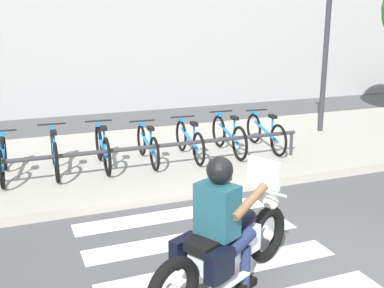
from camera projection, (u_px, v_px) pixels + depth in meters
The scene contains 15 objects.
sidewalk at pixel (168, 155), 9.36m from camera, with size 24.00×4.40×0.15m, color #A8A399.
crosswalk_stripe_3 at pixel (221, 269), 5.26m from camera, with size 2.80×0.40×0.01m, color white.
crosswalk_stripe_4 at pixel (194, 239), 5.98m from camera, with size 2.80×0.40×0.01m, color white.
crosswalk_stripe_5 at pixel (173, 215), 6.70m from camera, with size 2.80×0.40×0.01m, color white.
motorcycle at pixel (227, 247), 4.77m from camera, with size 2.03×1.12×1.25m.
rider at pixel (222, 216), 4.62m from camera, with size 0.76×0.71×1.45m.
bicycle_1 at pixel (3, 159), 7.67m from camera, with size 0.48×1.60×0.75m.
bicycle_2 at pixel (54, 153), 7.96m from camera, with size 0.48×1.67×0.79m.
bicycle_3 at pixel (103, 148), 8.25m from camera, with size 0.48×1.61×0.79m.
bicycle_4 at pixel (148, 145), 8.55m from camera, with size 0.48×1.60×0.72m.
bicycle_5 at pixel (189, 140), 8.84m from camera, with size 0.48×1.64×0.74m.
bicycle_6 at pixel (229, 136), 9.13m from camera, with size 0.48×1.68×0.78m.
bicycle_7 at pixel (265, 133), 9.43m from camera, with size 0.48×1.68×0.75m.
bike_rack at pixel (133, 150), 7.89m from camera, with size 6.32×0.07×0.49m.
street_lamp at pixel (327, 29), 10.50m from camera, with size 0.28×0.28×4.04m.
Camera 1 is at (-2.89, -3.47, 2.71)m, focal length 44.12 mm.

